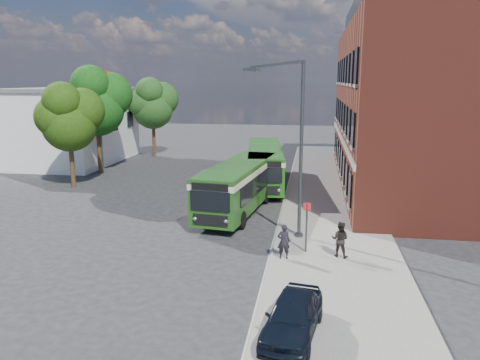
% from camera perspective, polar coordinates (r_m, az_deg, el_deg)
% --- Properties ---
extents(ground, '(120.00, 120.00, 0.00)m').
position_cam_1_polar(ground, '(27.12, -3.78, -5.23)').
color(ground, '#252427').
rests_on(ground, ground).
extents(pavement, '(6.00, 48.00, 0.15)m').
position_cam_1_polar(pavement, '(34.21, 10.76, -1.62)').
color(pavement, gray).
rests_on(pavement, ground).
extents(kerb_line, '(0.12, 48.00, 0.01)m').
position_cam_1_polar(kerb_line, '(34.25, 5.65, -1.57)').
color(kerb_line, beige).
rests_on(kerb_line, ground).
extents(brick_office, '(12.10, 26.00, 14.20)m').
position_cam_1_polar(brick_office, '(38.14, 21.72, 9.62)').
color(brick_office, maroon).
rests_on(brick_office, ground).
extents(white_building, '(9.40, 13.40, 7.30)m').
position_cam_1_polar(white_building, '(49.54, -19.88, 6.30)').
color(white_building, silver).
rests_on(white_building, ground).
extents(flagpole, '(0.95, 0.10, 9.00)m').
position_cam_1_polar(flagpole, '(42.48, -16.62, 7.39)').
color(flagpole, '#36383B').
rests_on(flagpole, ground).
extents(street_lamp, '(2.96, 2.38, 9.00)m').
position_cam_1_polar(street_lamp, '(23.49, 6.58, 4.00)').
color(street_lamp, '#36383B').
rests_on(street_lamp, ground).
extents(bus_stop_sign, '(0.35, 0.08, 2.52)m').
position_cam_1_polar(bus_stop_sign, '(22.04, 8.11, -5.34)').
color(bus_stop_sign, '#36383B').
rests_on(bus_stop_sign, ground).
extents(bus_front, '(3.91, 10.61, 3.02)m').
position_cam_1_polar(bus_front, '(28.90, -0.16, -0.36)').
color(bus_front, '#205117').
rests_on(bus_front, ground).
extents(bus_rear, '(3.95, 12.10, 3.02)m').
position_cam_1_polar(bus_rear, '(36.45, 3.02, 2.25)').
color(bus_rear, '#1D5917').
rests_on(bus_rear, ground).
extents(parked_car, '(2.14, 4.06, 1.32)m').
position_cam_1_polar(parked_car, '(15.38, 6.44, -16.17)').
color(parked_car, black).
rests_on(parked_car, pavement).
extents(pedestrian_a, '(0.65, 0.50, 1.61)m').
position_cam_1_polar(pedestrian_a, '(21.29, 5.35, -7.48)').
color(pedestrian_a, black).
rests_on(pedestrian_a, pavement).
extents(pedestrian_b, '(0.94, 0.82, 1.65)m').
position_cam_1_polar(pedestrian_b, '(21.89, 12.09, -7.08)').
color(pedestrian_b, black).
rests_on(pedestrian_b, pavement).
extents(tree_left, '(4.72, 4.49, 7.97)m').
position_cam_1_polar(tree_left, '(37.21, -20.13, 7.27)').
color(tree_left, '#3A2315').
rests_on(tree_left, ground).
extents(tree_mid, '(5.52, 5.25, 9.31)m').
position_cam_1_polar(tree_mid, '(42.59, -17.07, 9.24)').
color(tree_mid, '#3A2315').
rests_on(tree_mid, ground).
extents(tree_right, '(4.95, 4.71, 8.36)m').
position_cam_1_polar(tree_right, '(50.88, -10.57, 9.21)').
color(tree_right, '#3A2315').
rests_on(tree_right, ground).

